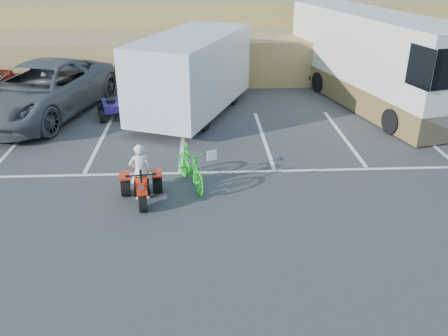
{
  "coord_description": "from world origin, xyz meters",
  "views": [
    {
      "loc": [
        0.65,
        -9.72,
        5.85
      ],
      "look_at": [
        1.16,
        0.56,
        1.0
      ],
      "focal_mm": 38.0,
      "sensor_mm": 36.0,
      "label": 1
    }
  ],
  "objects_px": {
    "red_trike_atv": "(143,201)",
    "cargo_trailer": "(192,72)",
    "rider": "(140,172)",
    "grey_pickup": "(42,90)",
    "rv_motorhome": "(371,66)",
    "quad_atv_blue": "(112,118)",
    "green_dirt_bike": "(190,167)",
    "quad_atv_green": "(154,114)"
  },
  "relations": [
    {
      "from": "red_trike_atv",
      "to": "rv_motorhome",
      "type": "relative_size",
      "value": 0.14
    },
    {
      "from": "red_trike_atv",
      "to": "quad_atv_blue",
      "type": "bearing_deg",
      "value": 97.53
    },
    {
      "from": "red_trike_atv",
      "to": "grey_pickup",
      "type": "xyz_separation_m",
      "value": [
        -4.39,
        6.87,
        0.98
      ]
    },
    {
      "from": "rv_motorhome",
      "to": "quad_atv_blue",
      "type": "height_order",
      "value": "rv_motorhome"
    },
    {
      "from": "quad_atv_green",
      "to": "red_trike_atv",
      "type": "bearing_deg",
      "value": -74.42
    },
    {
      "from": "cargo_trailer",
      "to": "quad_atv_green",
      "type": "xyz_separation_m",
      "value": [
        -1.49,
        -0.06,
        -1.6
      ]
    },
    {
      "from": "grey_pickup",
      "to": "rv_motorhome",
      "type": "xyz_separation_m",
      "value": [
        12.67,
        1.03,
        0.53
      ]
    },
    {
      "from": "rider",
      "to": "quad_atv_green",
      "type": "xyz_separation_m",
      "value": [
        -0.26,
        6.62,
        -0.74
      ]
    },
    {
      "from": "grey_pickup",
      "to": "cargo_trailer",
      "type": "distance_m",
      "value": 5.63
    },
    {
      "from": "grey_pickup",
      "to": "rv_motorhome",
      "type": "height_order",
      "value": "rv_motorhome"
    },
    {
      "from": "cargo_trailer",
      "to": "quad_atv_green",
      "type": "height_order",
      "value": "cargo_trailer"
    },
    {
      "from": "green_dirt_bike",
      "to": "rv_motorhome",
      "type": "bearing_deg",
      "value": 24.45
    },
    {
      "from": "green_dirt_bike",
      "to": "quad_atv_green",
      "type": "bearing_deg",
      "value": 83.13
    },
    {
      "from": "rv_motorhome",
      "to": "grey_pickup",
      "type": "bearing_deg",
      "value": 170.39
    },
    {
      "from": "grey_pickup",
      "to": "cargo_trailer",
      "type": "relative_size",
      "value": 1.03
    },
    {
      "from": "grey_pickup",
      "to": "cargo_trailer",
      "type": "bearing_deg",
      "value": 15.72
    },
    {
      "from": "rider",
      "to": "red_trike_atv",
      "type": "bearing_deg",
      "value": 90.0
    },
    {
      "from": "rider",
      "to": "quad_atv_blue",
      "type": "xyz_separation_m",
      "value": [
        -1.79,
        6.33,
        -0.74
      ]
    },
    {
      "from": "quad_atv_blue",
      "to": "quad_atv_green",
      "type": "relative_size",
      "value": 0.75
    },
    {
      "from": "red_trike_atv",
      "to": "grey_pickup",
      "type": "bearing_deg",
      "value": 114.43
    },
    {
      "from": "cargo_trailer",
      "to": "rv_motorhome",
      "type": "bearing_deg",
      "value": 30.87
    },
    {
      "from": "quad_atv_blue",
      "to": "rider",
      "type": "bearing_deg",
      "value": -89.27
    },
    {
      "from": "rv_motorhome",
      "to": "quad_atv_green",
      "type": "bearing_deg",
      "value": 173.29
    },
    {
      "from": "quad_atv_blue",
      "to": "quad_atv_green",
      "type": "distance_m",
      "value": 1.56
    },
    {
      "from": "green_dirt_bike",
      "to": "rv_motorhome",
      "type": "xyz_separation_m",
      "value": [
        7.08,
        7.13,
        0.95
      ]
    },
    {
      "from": "grey_pickup",
      "to": "rider",
      "type": "bearing_deg",
      "value": -40.82
    },
    {
      "from": "red_trike_atv",
      "to": "grey_pickup",
      "type": "height_order",
      "value": "grey_pickup"
    },
    {
      "from": "green_dirt_bike",
      "to": "cargo_trailer",
      "type": "xyz_separation_m",
      "value": [
        0.01,
        6.05,
        1.03
      ]
    },
    {
      "from": "green_dirt_bike",
      "to": "quad_atv_blue",
      "type": "relative_size",
      "value": 1.46
    },
    {
      "from": "rider",
      "to": "grey_pickup",
      "type": "height_order",
      "value": "grey_pickup"
    },
    {
      "from": "cargo_trailer",
      "to": "red_trike_atv",
      "type": "bearing_deg",
      "value": -77.83
    },
    {
      "from": "rv_motorhome",
      "to": "quad_atv_blue",
      "type": "xyz_separation_m",
      "value": [
        -10.1,
        -1.43,
        -1.51
      ]
    },
    {
      "from": "rider",
      "to": "quad_atv_green",
      "type": "relative_size",
      "value": 0.87
    },
    {
      "from": "red_trike_atv",
      "to": "quad_atv_blue",
      "type": "xyz_separation_m",
      "value": [
        -1.82,
        6.48,
        0.0
      ]
    },
    {
      "from": "cargo_trailer",
      "to": "rv_motorhome",
      "type": "height_order",
      "value": "rv_motorhome"
    },
    {
      "from": "rv_motorhome",
      "to": "quad_atv_green",
      "type": "distance_m",
      "value": 8.77
    },
    {
      "from": "red_trike_atv",
      "to": "cargo_trailer",
      "type": "relative_size",
      "value": 0.21
    },
    {
      "from": "rider",
      "to": "rv_motorhome",
      "type": "height_order",
      "value": "rv_motorhome"
    },
    {
      "from": "grey_pickup",
      "to": "quad_atv_blue",
      "type": "xyz_separation_m",
      "value": [
        2.57,
        -0.39,
        -0.98
      ]
    },
    {
      "from": "green_dirt_bike",
      "to": "rv_motorhome",
      "type": "distance_m",
      "value": 10.09
    },
    {
      "from": "red_trike_atv",
      "to": "rider",
      "type": "height_order",
      "value": "rider"
    },
    {
      "from": "quad_atv_blue",
      "to": "cargo_trailer",
      "type": "bearing_deg",
      "value": -8.51
    }
  ]
}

